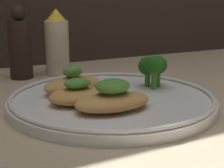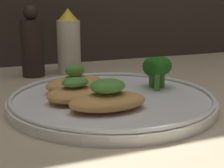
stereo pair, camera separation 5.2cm
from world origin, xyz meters
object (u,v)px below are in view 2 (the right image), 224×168
object	(u,v)px
broccoli_bunch	(157,67)
pepper_grinder	(32,45)
plate	(112,99)
sauce_bottle	(68,43)

from	to	relation	value
broccoli_bunch	pepper_grinder	xyz separation A→B (cm)	(-16.66, 23.23, 1.64)
plate	sauce_bottle	size ratio (longest dim) A/B	2.24
sauce_bottle	plate	bearing A→B (deg)	-89.42
sauce_bottle	broccoli_bunch	bearing A→B (deg)	-68.60
broccoli_bunch	plate	bearing A→B (deg)	-166.59
broccoli_bunch	pepper_grinder	size ratio (longest dim) A/B	0.37
plate	sauce_bottle	bearing A→B (deg)	90.58
broccoli_bunch	pepper_grinder	distance (cm)	28.63
broccoli_bunch	pepper_grinder	bearing A→B (deg)	125.64
plate	sauce_bottle	world-z (taller)	sauce_bottle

